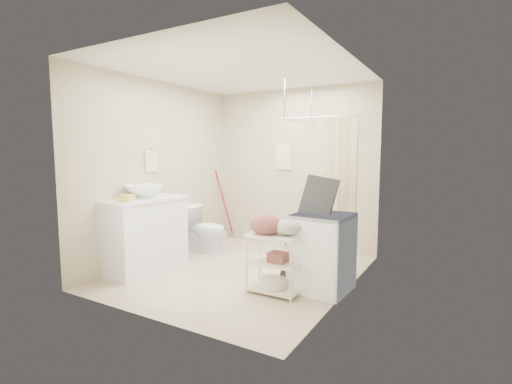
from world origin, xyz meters
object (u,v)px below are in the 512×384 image
vanity (144,234)px  laundry_rack (274,258)px  washing_machine (322,252)px  toilet (205,229)px

vanity → laundry_rack: vanity is taller
vanity → laundry_rack: (1.87, 0.14, -0.09)m
vanity → washing_machine: size_ratio=1.25×
vanity → toilet: vanity is taller
toilet → washing_machine: (2.18, -0.63, 0.07)m
washing_machine → laundry_rack: size_ratio=1.10×
toilet → laundry_rack: (1.75, -1.00, 0.03)m
vanity → washing_machine: (2.30, 0.51, -0.05)m
vanity → laundry_rack: size_ratio=1.38×
vanity → toilet: 1.16m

